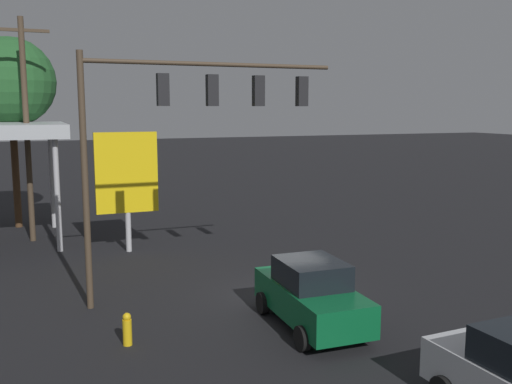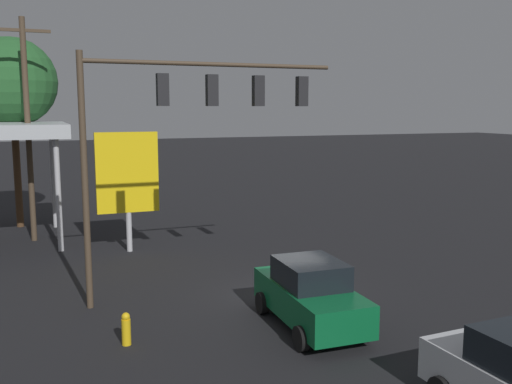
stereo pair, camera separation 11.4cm
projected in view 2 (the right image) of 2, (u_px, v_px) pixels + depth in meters
ground_plane at (278, 297)px, 18.79m from camera, size 200.00×200.00×0.00m
traffic_signal_assembly at (187, 114)px, 18.10m from camera, size 8.31×0.43×7.85m
utility_pole at (28, 125)px, 26.05m from camera, size 2.40×0.26×10.21m
price_sign at (127, 175)px, 24.33m from camera, size 2.64×0.27×5.17m
sedan_far at (310, 294)px, 16.11m from camera, size 2.16×4.45×1.93m
street_tree at (12, 82)px, 28.87m from camera, size 4.48×4.48×9.74m
fire_hydrant at (126, 329)px, 14.92m from camera, size 0.24×0.24×0.88m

